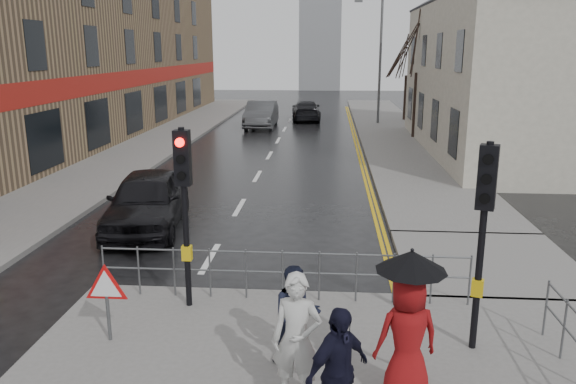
% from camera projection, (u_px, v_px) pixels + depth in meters
% --- Properties ---
extents(ground, '(120.00, 120.00, 0.00)m').
position_uv_depth(ground, '(177.00, 316.00, 10.55)').
color(ground, black).
rests_on(ground, ground).
extents(left_pavement, '(4.00, 44.00, 0.14)m').
position_uv_depth(left_pavement, '(172.00, 133.00, 33.22)').
color(left_pavement, '#605E5B').
rests_on(left_pavement, ground).
extents(right_pavement, '(4.00, 40.00, 0.14)m').
position_uv_depth(right_pavement, '(390.00, 130.00, 34.23)').
color(right_pavement, '#605E5B').
rests_on(right_pavement, ground).
extents(pavement_bridge_right, '(4.00, 4.20, 0.14)m').
position_uv_depth(pavement_bridge_right, '(487.00, 263.00, 12.97)').
color(pavement_bridge_right, '#605E5B').
rests_on(pavement_bridge_right, ground).
extents(building_left_terrace, '(8.00, 42.00, 10.00)m').
position_uv_depth(building_left_terrace, '(66.00, 47.00, 31.43)').
color(building_left_terrace, '#82664B').
rests_on(building_left_terrace, ground).
extents(building_right_cream, '(9.00, 16.40, 10.10)m').
position_uv_depth(building_right_cream, '(530.00, 51.00, 25.91)').
color(building_right_cream, beige).
rests_on(building_right_cream, ground).
extents(church_tower, '(5.00, 5.00, 18.00)m').
position_uv_depth(church_tower, '(321.00, 14.00, 68.13)').
color(church_tower, gray).
rests_on(church_tower, ground).
extents(traffic_signal_near_left, '(0.28, 0.27, 3.40)m').
position_uv_depth(traffic_signal_near_left, '(184.00, 187.00, 10.12)').
color(traffic_signal_near_left, black).
rests_on(traffic_signal_near_left, near_pavement).
extents(traffic_signal_near_right, '(0.34, 0.33, 3.40)m').
position_uv_depth(traffic_signal_near_right, '(484.00, 211.00, 8.60)').
color(traffic_signal_near_right, black).
rests_on(traffic_signal_near_right, near_pavement).
extents(guard_railing_front, '(7.14, 0.04, 1.00)m').
position_uv_depth(guard_railing_front, '(282.00, 264.00, 10.78)').
color(guard_railing_front, '#595B5E').
rests_on(guard_railing_front, near_pavement).
extents(warning_sign, '(0.80, 0.07, 1.35)m').
position_uv_depth(warning_sign, '(106.00, 290.00, 9.18)').
color(warning_sign, '#595B5E').
rests_on(warning_sign, near_pavement).
extents(street_lamp, '(1.83, 0.25, 8.00)m').
position_uv_depth(street_lamp, '(378.00, 52.00, 36.03)').
color(street_lamp, '#595B5E').
rests_on(street_lamp, right_pavement).
extents(tree_near, '(2.40, 2.40, 6.58)m').
position_uv_depth(tree_near, '(419.00, 44.00, 30.00)').
color(tree_near, black).
rests_on(tree_near, right_pavement).
extents(tree_far, '(2.40, 2.40, 5.64)m').
position_uv_depth(tree_far, '(408.00, 56.00, 37.88)').
color(tree_far, black).
rests_on(tree_far, right_pavement).
extents(pedestrian_a, '(0.74, 0.54, 1.88)m').
position_uv_depth(pedestrian_a, '(297.00, 340.00, 7.54)').
color(pedestrian_a, '#BCBCB8').
rests_on(pedestrian_a, near_pavement).
extents(pedestrian_b, '(0.84, 0.70, 1.56)m').
position_uv_depth(pedestrian_b, '(296.00, 315.00, 8.59)').
color(pedestrian_b, black).
rests_on(pedestrian_b, near_pavement).
extents(pedestrian_with_umbrella, '(1.01, 0.96, 2.17)m').
position_uv_depth(pedestrian_with_umbrella, '(408.00, 322.00, 7.58)').
color(pedestrian_with_umbrella, maroon).
rests_on(pedestrian_with_umbrella, near_pavement).
extents(pedestrian_d, '(1.02, 1.00, 1.72)m').
position_uv_depth(pedestrian_d, '(338.00, 372.00, 6.92)').
color(pedestrian_d, black).
rests_on(pedestrian_d, near_pavement).
extents(car_parked, '(2.47, 4.92, 1.61)m').
position_uv_depth(car_parked, '(147.00, 200.00, 15.53)').
color(car_parked, black).
rests_on(car_parked, ground).
extents(car_mid, '(1.77, 5.07, 1.67)m').
position_uv_depth(car_mid, '(261.00, 114.00, 35.77)').
color(car_mid, '#3D3E41').
rests_on(car_mid, ground).
extents(car_far, '(2.27, 4.89, 1.38)m').
position_uv_depth(car_far, '(306.00, 111.00, 39.34)').
color(car_far, black).
rests_on(car_far, ground).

